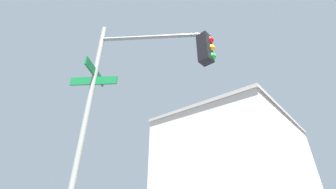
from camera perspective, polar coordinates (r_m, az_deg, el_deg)
traffic_signal_near at (r=4.36m, az=-6.88°, el=4.35°), size 2.69×2.23×5.68m
building_stucco at (r=30.02m, az=20.80°, el=-18.42°), size 14.75×21.73×10.58m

